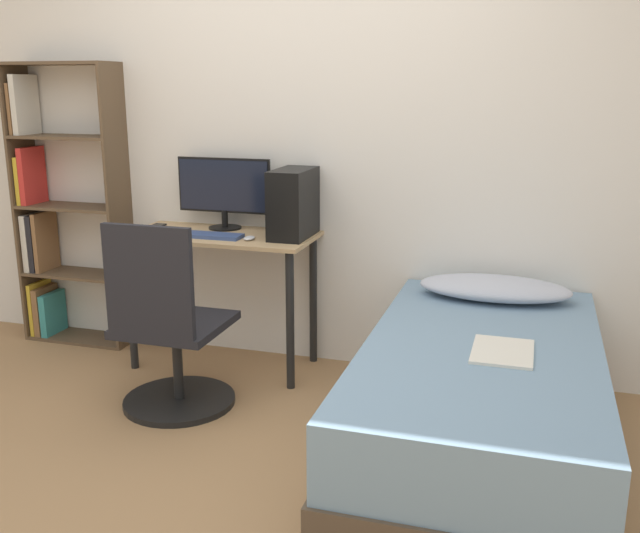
% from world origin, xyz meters
% --- Properties ---
extents(ground_plane, '(14.00, 14.00, 0.00)m').
position_xyz_m(ground_plane, '(0.00, 0.00, 0.00)').
color(ground_plane, '#9E754C').
extents(wall_back, '(8.00, 0.05, 2.50)m').
position_xyz_m(wall_back, '(0.00, 1.57, 1.25)').
color(wall_back, silver).
rests_on(wall_back, ground_plane).
extents(desk, '(1.05, 0.50, 0.77)m').
position_xyz_m(desk, '(-0.42, 1.29, 0.63)').
color(desk, tan).
rests_on(desk, ground_plane).
extents(bookshelf, '(0.68, 0.25, 1.70)m').
position_xyz_m(bookshelf, '(-1.58, 1.42, 0.79)').
color(bookshelf, brown).
rests_on(bookshelf, ground_plane).
extents(office_chair, '(0.56, 0.56, 0.97)m').
position_xyz_m(office_chair, '(-0.42, 0.68, 0.36)').
color(office_chair, black).
rests_on(office_chair, ground_plane).
extents(bed, '(0.98, 1.85, 0.53)m').
position_xyz_m(bed, '(1.07, 0.62, 0.26)').
color(bed, '#4C3D2D').
rests_on(bed, ground_plane).
extents(pillow, '(0.75, 0.36, 0.11)m').
position_xyz_m(pillow, '(1.07, 1.29, 0.59)').
color(pillow, '#B2B7C6').
rests_on(pillow, bed).
extents(magazine, '(0.24, 0.32, 0.01)m').
position_xyz_m(magazine, '(1.16, 0.53, 0.54)').
color(magazine, silver).
rests_on(magazine, bed).
extents(monitor, '(0.56, 0.19, 0.40)m').
position_xyz_m(monitor, '(-0.46, 1.44, 1.00)').
color(monitor, black).
rests_on(monitor, desk).
extents(keyboard, '(0.38, 0.12, 0.02)m').
position_xyz_m(keyboard, '(-0.45, 1.19, 0.78)').
color(keyboard, '#33477A').
rests_on(keyboard, desk).
extents(pc_tower, '(0.19, 0.37, 0.37)m').
position_xyz_m(pc_tower, '(-0.01, 1.34, 0.96)').
color(pc_tower, black).
rests_on(pc_tower, desk).
extents(mouse, '(0.06, 0.09, 0.02)m').
position_xyz_m(mouse, '(-0.21, 1.19, 0.78)').
color(mouse, silver).
rests_on(mouse, desk).
extents(phone, '(0.07, 0.14, 0.01)m').
position_xyz_m(phone, '(-0.86, 1.36, 0.78)').
color(phone, black).
rests_on(phone, desk).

